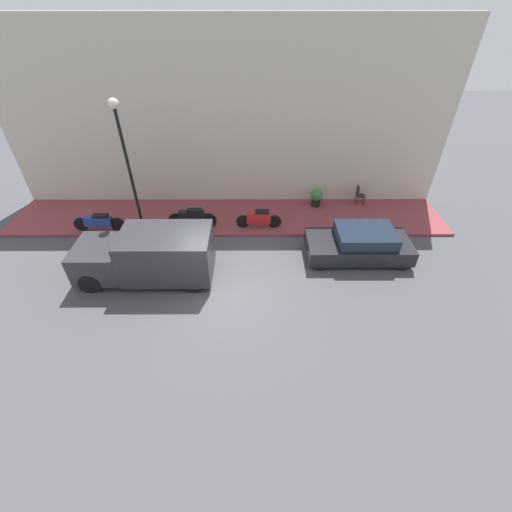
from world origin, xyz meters
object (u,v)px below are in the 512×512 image
streetlamp (124,150)px  potted_plant (316,197)px  motorcycle_black (192,217)px  motorcycle_red (259,218)px  parked_car (360,244)px  motorcycle_blue (99,222)px  delivery_van (147,255)px  cafe_chair (359,194)px

streetlamp → potted_plant: streetlamp is taller
motorcycle_black → motorcycle_red: 2.87m
motorcycle_red → parked_car: bearing=-116.6°
motorcycle_blue → streetlamp: bearing=-92.4°
streetlamp → motorcycle_black: bearing=-81.7°
motorcycle_black → motorcycle_blue: motorcycle_black is taller
delivery_van → streetlamp: streetlamp is taller
motorcycle_black → motorcycle_red: bearing=-90.2°
delivery_van → cafe_chair: delivery_van is taller
delivery_van → cafe_chair: size_ratio=5.20×
motorcycle_red → motorcycle_black: bearing=89.8°
parked_car → motorcycle_red: size_ratio=2.02×
delivery_van → potted_plant: bearing=-53.7°
motorcycle_blue → motorcycle_red: size_ratio=1.10×
potted_plant → motorcycle_blue: bearing=102.3°
delivery_van → streetlamp: bearing=19.4°
motorcycle_black → potted_plant: motorcycle_black is taller
cafe_chair → motorcycle_blue: bearing=101.2°
motorcycle_red → streetlamp: 5.89m
parked_car → potted_plant: bearing=16.4°
delivery_van → motorcycle_black: 3.30m
motorcycle_red → potted_plant: 3.33m
parked_car → potted_plant: 3.98m
motorcycle_blue → parked_car: bearing=-99.1°
motorcycle_blue → motorcycle_red: motorcycle_red is taller
delivery_van → cafe_chair: 10.22m
motorcycle_black → potted_plant: (1.87, -5.62, -0.01)m
motorcycle_black → potted_plant: size_ratio=2.40×
motorcycle_red → streetlamp: size_ratio=0.36×
delivery_van → cafe_chair: (5.16, -8.81, -0.32)m
parked_car → streetlamp: size_ratio=0.74×
streetlamp → potted_plant: 8.60m
motorcycle_red → streetlamp: streetlamp is taller
delivery_van → motorcycle_red: bearing=-52.4°
delivery_van → cafe_chair: bearing=-59.6°
motorcycle_black → streetlamp: size_ratio=0.39×
delivery_van → motorcycle_red: delivery_van is taller
streetlamp → motorcycle_blue: bearing=87.6°
delivery_van → motorcycle_black: size_ratio=2.29×
motorcycle_black → streetlamp: 3.75m
motorcycle_blue → motorcycle_red: bearing=-88.2°
cafe_chair → motorcycle_black: bearing=105.1°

